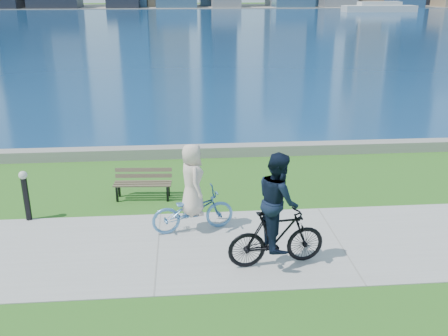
% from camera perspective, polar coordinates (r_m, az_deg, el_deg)
% --- Properties ---
extents(ground, '(320.00, 320.00, 0.00)m').
position_cam_1_polar(ground, '(11.01, -7.58, -9.24)').
color(ground, '#265E18').
rests_on(ground, ground).
extents(concrete_path, '(80.00, 3.50, 0.02)m').
position_cam_1_polar(concrete_path, '(11.01, -7.59, -9.20)').
color(concrete_path, '#A0A09B').
rests_on(concrete_path, ground).
extents(seawall, '(90.00, 0.50, 0.35)m').
position_cam_1_polar(seawall, '(16.63, -6.76, 1.82)').
color(seawall, gray).
rests_on(seawall, ground).
extents(bay_water, '(320.00, 131.00, 0.01)m').
position_cam_1_polar(bay_water, '(81.77, -5.48, 16.34)').
color(bay_water, navy).
rests_on(bay_water, ground).
extents(far_shore, '(320.00, 30.00, 0.12)m').
position_cam_1_polar(far_shore, '(139.69, -5.34, 17.93)').
color(far_shore, gray).
rests_on(far_shore, ground).
extents(ferry_far, '(15.21, 4.35, 2.06)m').
position_cam_1_polar(ferry_far, '(115.81, 17.30, 17.10)').
color(ferry_far, silver).
rests_on(ferry_far, ground).
extents(park_bench, '(1.55, 0.62, 0.78)m').
position_cam_1_polar(park_bench, '(13.42, -9.24, -1.49)').
color(park_bench, black).
rests_on(park_bench, ground).
extents(bollard_lamp, '(0.21, 0.21, 1.27)m').
position_cam_1_polar(bollard_lamp, '(12.81, -21.74, -2.62)').
color(bollard_lamp, black).
rests_on(bollard_lamp, ground).
extents(cyclist_woman, '(1.03, 2.00, 2.09)m').
position_cam_1_polar(cyclist_woman, '(11.38, -3.61, -3.59)').
color(cyclist_woman, '#4F86BF').
rests_on(cyclist_woman, ground).
extents(cyclist_man, '(0.84, 2.04, 2.39)m').
position_cam_1_polar(cyclist_man, '(9.95, 6.10, -5.89)').
color(cyclist_man, black).
rests_on(cyclist_man, ground).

